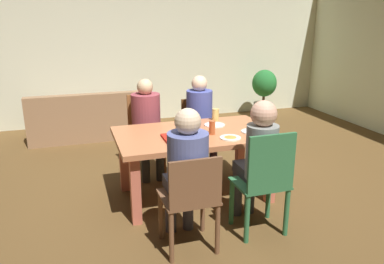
% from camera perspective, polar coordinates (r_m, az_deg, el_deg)
% --- Properties ---
extents(ground_plane, '(20.00, 20.00, 0.00)m').
position_cam_1_polar(ground_plane, '(4.28, 0.42, -9.51)').
color(ground_plane, brown).
extents(back_wall, '(7.56, 0.12, 2.96)m').
position_cam_1_polar(back_wall, '(7.14, -8.39, 13.43)').
color(back_wall, beige).
rests_on(back_wall, ground).
extents(dining_table, '(1.66, 0.99, 0.74)m').
position_cam_1_polar(dining_table, '(4.03, 0.44, -1.45)').
color(dining_table, '#C07145').
rests_on(dining_table, ground).
extents(chair_0, '(0.42, 0.43, 0.97)m').
position_cam_1_polar(chair_0, '(4.85, -7.04, 0.04)').
color(chair_0, '#93572C').
rests_on(chair_0, ground).
extents(person_0, '(0.35, 0.55, 1.19)m').
position_cam_1_polar(person_0, '(4.66, -6.79, 1.94)').
color(person_0, '#333837').
rests_on(person_0, ground).
extents(chair_1, '(0.46, 0.39, 0.99)m').
position_cam_1_polar(chair_1, '(3.41, 10.88, -7.29)').
color(chair_1, '#2F6D41').
rests_on(chair_1, ground).
extents(person_1, '(0.28, 0.51, 1.23)m').
position_cam_1_polar(person_1, '(3.46, 9.87, -3.30)').
color(person_1, '#37363A').
rests_on(person_1, ground).
extents(chair_2, '(0.45, 0.43, 0.88)m').
position_cam_1_polar(chair_2, '(3.13, -0.13, -9.95)').
color(chair_2, brown).
rests_on(chair_2, ground).
extents(person_2, '(0.34, 0.49, 1.23)m').
position_cam_1_polar(person_2, '(3.14, -0.87, -5.13)').
color(person_2, '#403E49').
rests_on(person_2, ground).
extents(chair_3, '(0.39, 0.41, 0.87)m').
position_cam_1_polar(chair_3, '(5.02, 0.80, 0.60)').
color(chair_3, brown).
rests_on(chair_3, ground).
extents(person_3, '(0.33, 0.53, 1.20)m').
position_cam_1_polar(person_3, '(4.83, 1.33, 2.62)').
color(person_3, '#3E3040').
rests_on(person_3, ground).
extents(pizza_box_0, '(0.35, 0.35, 0.02)m').
position_cam_1_polar(pizza_box_0, '(3.77, -1.55, -0.95)').
color(pizza_box_0, red).
rests_on(pizza_box_0, dining_table).
extents(plate_0, '(0.23, 0.23, 0.01)m').
position_cam_1_polar(plate_0, '(4.26, 3.42, 1.07)').
color(plate_0, white).
rests_on(plate_0, dining_table).
extents(plate_1, '(0.21, 0.21, 0.03)m').
position_cam_1_polar(plate_1, '(3.82, 5.80, -0.81)').
color(plate_1, white).
rests_on(plate_1, dining_table).
extents(plate_2, '(0.21, 0.21, 0.03)m').
position_cam_1_polar(plate_2, '(4.06, 8.87, 0.12)').
color(plate_2, white).
rests_on(plate_2, dining_table).
extents(plate_3, '(0.21, 0.21, 0.03)m').
position_cam_1_polar(plate_3, '(4.17, -0.41, 0.78)').
color(plate_3, white).
rests_on(plate_3, dining_table).
extents(drinking_glass_0, '(0.08, 0.08, 0.14)m').
position_cam_1_polar(drinking_glass_0, '(4.46, 3.56, 2.65)').
color(drinking_glass_0, '#E7C065').
rests_on(drinking_glass_0, dining_table).
extents(drinking_glass_1, '(0.06, 0.06, 0.14)m').
position_cam_1_polar(drinking_glass_1, '(3.92, 3.05, 0.67)').
color(drinking_glass_1, '#B75329').
rests_on(drinking_glass_1, dining_table).
extents(couch, '(1.73, 0.90, 0.77)m').
position_cam_1_polar(couch, '(6.45, -15.83, 1.69)').
color(couch, '#98714E').
rests_on(couch, ground).
extents(potted_plant, '(0.47, 0.47, 0.93)m').
position_cam_1_polar(potted_plant, '(7.47, 10.78, 6.16)').
color(potted_plant, gray).
rests_on(potted_plant, ground).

